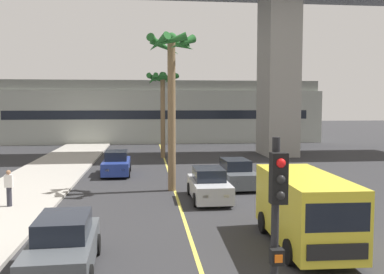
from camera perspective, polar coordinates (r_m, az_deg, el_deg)
name	(u,v)px	position (r m, az deg, el deg)	size (l,w,h in m)	color
lane_stripe_center	(173,186)	(24.36, -2.53, -6.58)	(0.14, 56.00, 0.01)	#DBCC4C
pier_building_backdrop	(158,112)	(52.79, -4.53, 3.35)	(38.69, 8.04, 7.35)	#ADB2A8
car_queue_front	(116,164)	(28.46, -10.10, -3.57)	(1.87, 4.12, 1.56)	navy
car_queue_second	(209,185)	(20.81, 2.29, -6.49)	(1.85, 4.11, 1.56)	#B7BABF
car_queue_third	(63,246)	(12.76, -16.89, -13.85)	(1.94, 4.16, 1.56)	#4C5156
car_queue_fourth	(236,174)	(24.11, 5.89, -4.99)	(1.96, 4.16, 1.56)	#4C5156
delivery_van	(305,208)	(14.59, 14.85, -9.17)	(2.26, 5.30, 2.36)	yellow
traffic_light_median_near	(276,235)	(6.71, 11.22, -12.81)	(0.24, 0.37, 4.20)	black
palm_tree_near_median	(163,88)	(36.61, -3.95, 6.59)	(2.87, 2.88, 7.38)	brown
palm_tree_mid_median	(172,70)	(22.73, -2.75, 8.96)	(2.73, 2.74, 8.41)	brown
pedestrian_mid_block	(9,187)	(20.56, -23.34, -6.22)	(0.34, 0.22, 1.62)	#2D2D38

